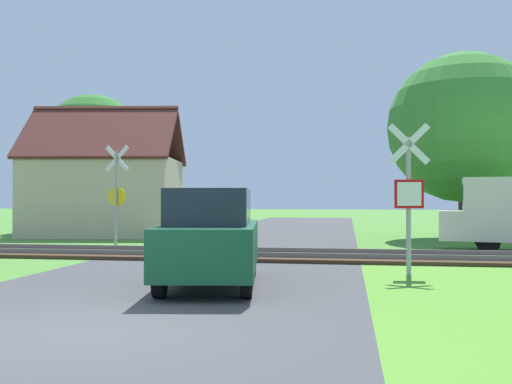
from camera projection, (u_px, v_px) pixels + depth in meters
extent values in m
plane|color=#4C8433|center=(85.00, 331.00, 6.88)|extent=(160.00, 160.00, 0.00)
cube|color=#424244|center=(144.00, 302.00, 8.85)|extent=(6.90, 80.00, 0.01)
cube|color=#422D1E|center=(232.00, 255.00, 15.61)|extent=(60.00, 2.60, 0.10)
cube|color=slate|center=(237.00, 249.00, 16.32)|extent=(60.00, 0.08, 0.12)
cube|color=slate|center=(227.00, 254.00, 14.90)|extent=(60.00, 0.08, 0.12)
cylinder|color=#9E9EA5|center=(409.00, 206.00, 11.93)|extent=(0.10, 0.10, 2.90)
cube|color=red|center=(409.00, 194.00, 11.87)|extent=(0.60, 0.07, 0.60)
cube|color=white|center=(409.00, 194.00, 11.85)|extent=(0.49, 0.04, 0.49)
cube|color=white|center=(409.00, 144.00, 11.88)|extent=(0.88, 0.08, 0.88)
cube|color=white|center=(409.00, 144.00, 11.88)|extent=(0.88, 0.08, 0.88)
cylinder|color=#9E9EA5|center=(116.00, 199.00, 18.92)|extent=(0.09, 0.09, 3.20)
cube|color=white|center=(117.00, 158.00, 18.99)|extent=(0.87, 0.15, 0.88)
cube|color=white|center=(117.00, 158.00, 18.99)|extent=(0.87, 0.15, 0.88)
cylinder|color=yellow|center=(117.00, 197.00, 18.98)|extent=(0.64, 0.12, 0.64)
cube|color=#C6B293|center=(106.00, 197.00, 25.16)|extent=(6.73, 5.84, 3.34)
cube|color=#562823|center=(98.00, 131.00, 23.94)|extent=(6.73, 3.75, 2.54)
cube|color=#562823|center=(114.00, 138.00, 26.45)|extent=(6.73, 3.75, 2.54)
cube|color=brown|center=(144.00, 129.00, 25.17)|extent=(0.57, 0.57, 1.10)
cylinder|color=#513823|center=(464.00, 211.00, 22.63)|extent=(0.41, 0.41, 2.20)
sphere|color=#3D8433|center=(463.00, 128.00, 22.67)|extent=(5.95, 5.95, 5.95)
cylinder|color=#513823|center=(93.00, 207.00, 28.52)|extent=(0.42, 0.42, 2.42)
sphere|color=#337A2D|center=(93.00, 145.00, 28.56)|extent=(5.03, 5.03, 5.03)
cube|color=silver|center=(451.00, 225.00, 17.74)|extent=(0.99, 1.90, 0.90)
cube|color=#19232D|center=(463.00, 198.00, 17.63)|extent=(0.31, 1.60, 0.85)
cylinder|color=black|center=(485.00, 238.00, 18.14)|extent=(0.70, 0.29, 0.68)
cylinder|color=black|center=(488.00, 242.00, 16.67)|extent=(0.70, 0.29, 0.68)
cube|color=#144C2D|center=(211.00, 246.00, 10.53)|extent=(2.18, 4.19, 0.84)
cube|color=#19232D|center=(210.00, 207.00, 10.34)|extent=(1.69, 2.37, 0.64)
cylinder|color=black|center=(251.00, 261.00, 11.87)|extent=(0.26, 0.62, 0.60)
cylinder|color=black|center=(184.00, 261.00, 11.90)|extent=(0.26, 0.62, 0.60)
cylinder|color=black|center=(246.00, 280.00, 9.15)|extent=(0.26, 0.62, 0.60)
cylinder|color=black|center=(160.00, 279.00, 9.18)|extent=(0.26, 0.62, 0.60)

